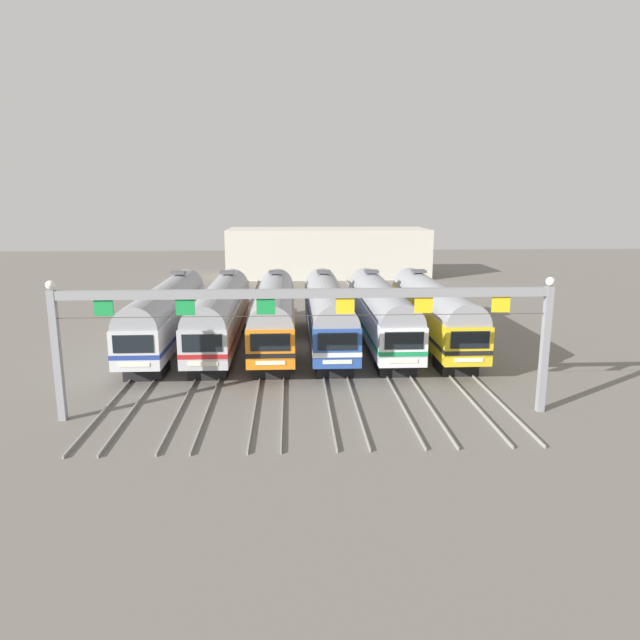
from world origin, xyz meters
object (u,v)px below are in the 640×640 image
Objects in this scene: commuter_train_stainless at (221,312)px; commuter_train_orange at (274,312)px; catenary_gantry at (306,312)px; commuter_train_silver at (167,313)px; commuter_train_white at (380,311)px; commuter_train_blue at (328,311)px; commuter_train_yellow at (433,310)px.

commuter_train_stainless is 3.87m from commuter_train_orange.
commuter_train_silver is at bearing 125.60° from catenary_gantry.
commuter_train_orange is 1.00× the size of commuter_train_white.
commuter_train_blue is 13.89m from catenary_gantry.
catenary_gantry reaches higher than commuter_train_silver.
catenary_gantry reaches higher than commuter_train_yellow.
commuter_train_white is at bearing 0.00° from commuter_train_stainless.
commuter_train_blue is 1.00× the size of commuter_train_white.
commuter_train_stainless is at bearing 180.00° from commuter_train_yellow.
commuter_train_orange is at bearing 0.00° from commuter_train_stainless.
catenary_gantry reaches higher than commuter_train_white.
commuter_train_orange is (3.87, 0.00, 0.00)m from commuter_train_stainless.
commuter_train_silver and commuter_train_orange have the same top height.
commuter_train_orange is at bearing 0.00° from commuter_train_silver.
commuter_train_blue is at bearing 0.00° from commuter_train_orange.
commuter_train_silver is 15.46m from commuter_train_white.
commuter_train_silver is 1.00× the size of commuter_train_blue.
commuter_train_blue is (11.60, 0.00, 0.00)m from commuter_train_silver.
commuter_train_yellow is (19.33, 0.00, 0.00)m from commuter_train_silver.
catenary_gantry is (-1.93, -13.50, 2.64)m from commuter_train_blue.
commuter_train_silver is 3.87m from commuter_train_stainless.
commuter_train_stainless is at bearing 180.00° from commuter_train_orange.
catenary_gantry is at bearing -113.25° from commuter_train_white.
commuter_train_silver and commuter_train_yellow have the same top height.
commuter_train_blue is at bearing 0.00° from commuter_train_stainless.
commuter_train_yellow is (15.46, 0.00, 0.00)m from commuter_train_stainless.
commuter_train_silver is at bearing 180.00° from commuter_train_white.
catenary_gantry reaches higher than commuter_train_stainless.
commuter_train_stainless and commuter_train_blue have the same top height.
commuter_train_yellow is at bearing 54.40° from catenary_gantry.
catenary_gantry reaches higher than commuter_train_blue.
commuter_train_stainless is at bearing 0.00° from commuter_train_silver.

